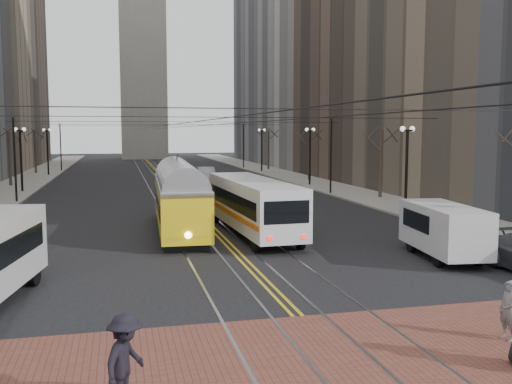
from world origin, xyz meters
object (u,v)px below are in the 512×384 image
cargo_van (444,232)px  sedan_grey (281,192)px  pedestrian_b (509,310)px  pedestrian_d (125,361)px  streetcar (179,204)px  rear_bus (252,207)px  sedan_silver (206,175)px

cargo_van → sedan_grey: 20.79m
pedestrian_b → pedestrian_d: bearing=-89.1°
streetcar → rear_bus: bearing=-26.8°
cargo_van → pedestrian_d: size_ratio=2.71×
streetcar → sedan_silver: streetcar is taller
cargo_van → rear_bus: bearing=138.2°
streetcar → rear_bus: streetcar is taller
streetcar → rear_bus: (3.71, -2.08, -0.03)m
pedestrian_b → sedan_silver: bearing=173.3°
rear_bus → pedestrian_b: rear_bus is taller
pedestrian_b → streetcar: bearing=-168.1°
sedan_silver → pedestrian_d: pedestrian_d is taller
cargo_van → sedan_grey: bearing=100.9°
rear_bus → sedan_silver: size_ratio=2.22×
rear_bus → cargo_van: rear_bus is taller
pedestrian_d → sedan_grey: bearing=8.5°
sedan_grey → pedestrian_d: bearing=-114.0°
streetcar → pedestrian_d: size_ratio=6.57×
sedan_grey → sedan_silver: size_ratio=0.95×
cargo_van → pedestrian_d: cargo_van is taller
streetcar → pedestrian_b: bearing=-67.9°
streetcar → sedan_grey: size_ratio=2.64×
sedan_silver → pedestrian_d: bearing=-97.7°
streetcar → sedan_silver: size_ratio=2.51×
rear_bus → pedestrian_b: size_ratio=7.08×
pedestrian_b → pedestrian_d: size_ratio=0.82×
cargo_van → pedestrian_b: size_ratio=3.30×
streetcar → pedestrian_b: (6.75, -18.93, -0.70)m
streetcar → pedestrian_b: size_ratio=7.99×
streetcar → pedestrian_d: streetcar is taller
pedestrian_b → cargo_van: bearing=150.3°
pedestrian_b → pedestrian_d: 10.05m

